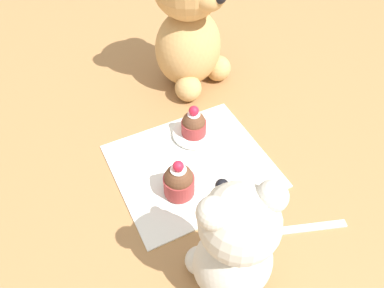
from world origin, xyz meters
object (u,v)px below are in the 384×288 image
saucer_plate (194,133)px  teaspoon (308,227)px  cupcake_near_tan_bear (194,124)px  cupcake_near_cream_bear (179,181)px  teddy_bear_cream (234,245)px  teddy_bear_tan (190,21)px

saucer_plate → teaspoon: size_ratio=0.65×
cupcake_near_tan_bear → cupcake_near_cream_bear: bearing=52.8°
teddy_bear_cream → teaspoon: size_ratio=1.71×
cupcake_near_cream_bear → saucer_plate: bearing=-127.2°
saucer_plate → cupcake_near_tan_bear: bearing=0.0°
teddy_bear_cream → saucer_plate: 0.28m
teddy_bear_cream → teddy_bear_tan: size_ratio=0.71×
cupcake_near_cream_bear → teaspoon: bearing=135.3°
teddy_bear_tan → cupcake_near_tan_bear: bearing=-133.6°
saucer_plate → cupcake_near_tan_bear: cupcake_near_tan_bear is taller
cupcake_near_cream_bear → cupcake_near_tan_bear: 0.13m
teddy_bear_tan → cupcake_near_cream_bear: 0.31m
cupcake_near_tan_bear → teaspoon: size_ratio=0.53×
teaspoon → cupcake_near_cream_bear: bearing=154.3°
teddy_bear_cream → cupcake_near_tan_bear: size_ratio=3.27×
teddy_bear_tan → teaspoon: bearing=-109.7°
teddy_bear_cream → teaspoon: 0.17m
teddy_bear_tan → cupcake_near_tan_bear: teddy_bear_tan is taller
teddy_bear_cream → teddy_bear_tan: teddy_bear_tan is taller
cupcake_near_cream_bear → teaspoon: (-0.14, 0.14, -0.03)m
saucer_plate → teaspoon: (-0.07, 0.24, -0.01)m
teddy_bear_tan → cupcake_near_tan_bear: (0.07, 0.15, -0.10)m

